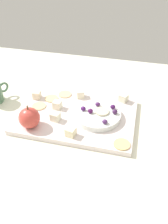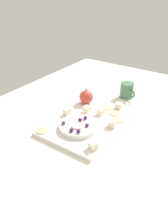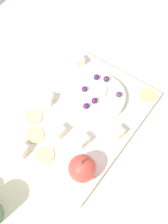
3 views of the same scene
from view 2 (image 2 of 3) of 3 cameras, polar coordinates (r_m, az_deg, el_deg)
table at (r=96.22cm, az=0.73°, el=-3.59°), size 149.32×100.52×4.72cm
platter at (r=92.73cm, az=1.09°, el=-2.67°), size 38.14×26.86×1.67cm
serving_dish at (r=87.07cm, az=-1.46°, el=-3.71°), size 15.12×15.12×1.89cm
apple_whole at (r=104.13cm, az=0.54°, el=3.87°), size 6.50×6.50×6.50cm
apple_stem at (r=102.47cm, az=0.55°, el=5.79°), size 0.50×0.50×1.20cm
cheese_cube_0 at (r=101.84cm, az=8.90°, el=1.61°), size 2.97×2.97×2.68cm
cheese_cube_1 at (r=88.50cm, az=7.08°, el=-3.03°), size 3.47×3.47×2.68cm
cheese_cube_2 at (r=96.23cm, az=4.29°, el=0.10°), size 2.93×2.93×2.68cm
cheese_cube_3 at (r=96.15cm, az=-4.40°, el=0.07°), size 3.16×3.16×2.68cm
cheese_cube_4 at (r=77.02cm, az=2.31°, el=-8.57°), size 3.54×3.54×2.68cm
cheese_cube_5 at (r=97.92cm, az=0.72°, el=0.76°), size 3.17×3.17×2.68cm
cracker_0 at (r=102.08cm, az=5.76°, el=1.19°), size 4.74×4.74×0.40cm
cracker_1 at (r=97.98cm, az=7.80°, el=-0.30°), size 4.74×4.74×0.40cm
cracker_2 at (r=87.60cm, az=-10.68°, el=-4.66°), size 4.74×4.74×0.40cm
cracker_3 at (r=93.59cm, az=8.74°, el=-1.97°), size 4.74×4.74×0.40cm
grape_0 at (r=82.10cm, az=-3.25°, el=-4.64°), size 1.69×1.52×1.59cm
grape_1 at (r=89.36cm, az=0.35°, el=-1.45°), size 1.69×1.52×1.42cm
grape_2 at (r=84.88cm, az=0.78°, el=-3.38°), size 1.69×1.52×1.36cm
grape_3 at (r=86.50cm, az=-5.27°, el=-2.79°), size 1.69×1.52×1.41cm
grape_4 at (r=81.55cm, az=-1.41°, el=-4.91°), size 1.69×1.52×1.49cm
grape_5 at (r=87.93cm, az=-1.01°, el=-1.99°), size 1.69×1.52×1.56cm
apple_slice_0 at (r=85.21cm, az=-1.70°, el=-3.55°), size 4.52×4.52×0.60cm
cup at (r=115.32cm, az=10.91°, el=5.46°), size 6.89×9.31×7.72cm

